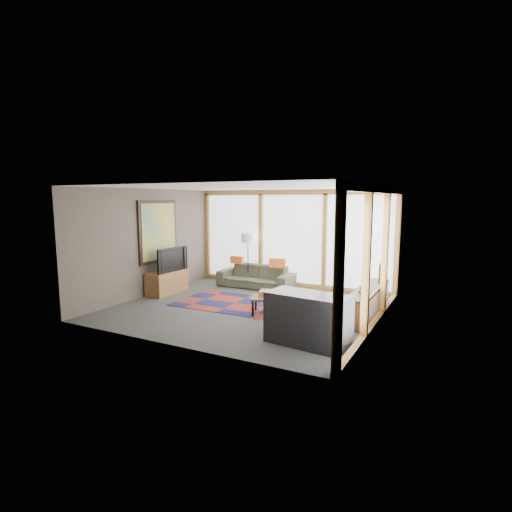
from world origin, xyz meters
The scene contains 17 objects.
ground centered at (0.00, 0.00, 0.00)m, with size 5.50×5.50×0.00m, color #31312E.
room_envelope centered at (0.49, 0.56, 1.54)m, with size 5.52×5.02×2.62m.
rug centered at (-0.45, 0.24, 0.01)m, with size 2.62×1.68×0.01m, color maroon.
sofa centered at (-0.82, 1.95, 0.30)m, with size 2.04×0.80×0.60m, color #303427.
pillow_left centered at (-1.42, 1.98, 0.70)m, with size 0.37×0.11×0.21m, color orange.
pillow_right centered at (-0.17, 1.92, 0.71)m, with size 0.43×0.13×0.24m, color orange.
floor_lamp centered at (-1.12, 2.07, 0.72)m, with size 0.36×0.36×1.44m, color black, non-canonical shape.
coffee_table centered at (0.81, -0.11, 0.19)m, with size 1.11×0.56×0.37m, color #351C11, non-canonical shape.
book_stack centered at (0.50, -0.11, 0.42)m, with size 0.25×0.31×0.10m, color #9C5E33.
vase centered at (0.89, -0.08, 0.46)m, with size 0.22×0.22×0.19m, color white.
bookshelf centered at (2.43, 0.66, 0.29)m, with size 0.42×2.29×0.57m, color #351C11, non-canonical shape.
bowl_a centered at (2.47, 0.07, 0.62)m, with size 0.21×0.21×0.10m, color black.
bowl_b centered at (2.39, 0.46, 0.61)m, with size 0.17×0.17×0.08m, color black.
shelf_picture centered at (2.51, 1.39, 0.77)m, with size 0.04×0.30×0.40m, color black.
tv_console centered at (-2.46, 0.29, 0.28)m, with size 0.47×1.13×0.57m, color brown.
television centered at (-2.40, 0.33, 0.87)m, with size 1.04×0.14×0.60m, color black.
bar_counter centered at (1.91, -1.42, 0.42)m, with size 1.33×0.62×0.84m, color black.
Camera 1 is at (4.08, -7.37, 2.36)m, focal length 28.00 mm.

